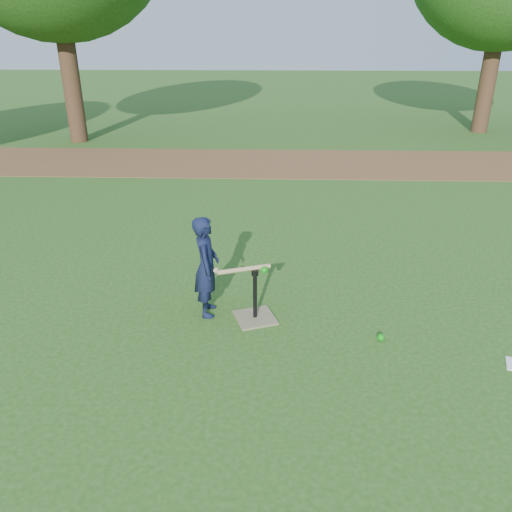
{
  "coord_description": "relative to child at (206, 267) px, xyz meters",
  "views": [
    {
      "loc": [
        -0.16,
        -4.81,
        3.0
      ],
      "look_at": [
        -0.36,
        0.4,
        0.65
      ],
      "focal_mm": 35.0,
      "sensor_mm": 36.0,
      "label": 1
    }
  ],
  "objects": [
    {
      "name": "wiffle_ball_ground",
      "position": [
        1.9,
        -0.51,
        -0.55
      ],
      "size": [
        0.08,
        0.08,
        0.08
      ],
      "primitive_type": "sphere",
      "color": "#0D9610",
      "rests_on": "ground"
    },
    {
      "name": "ground",
      "position": [
        0.91,
        -0.22,
        -0.59
      ],
      "size": [
        80.0,
        80.0,
        0.0
      ],
      "primitive_type": "plane",
      "color": "#285116",
      "rests_on": "ground"
    },
    {
      "name": "child",
      "position": [
        0.0,
        0.0,
        0.0
      ],
      "size": [
        0.32,
        0.45,
        1.18
      ],
      "primitive_type": "imported",
      "rotation": [
        0.0,
        0.0,
        1.65
      ],
      "color": "#111633",
      "rests_on": "ground"
    },
    {
      "name": "dirt_strip",
      "position": [
        0.91,
        7.28,
        -0.59
      ],
      "size": [
        24.0,
        3.0,
        0.01
      ],
      "primitive_type": "cube",
      "color": "brown",
      "rests_on": "ground"
    },
    {
      "name": "batting_tee",
      "position": [
        0.55,
        -0.12,
        -0.48
      ],
      "size": [
        0.55,
        0.55,
        0.61
      ],
      "color": "#827552",
      "rests_on": "ground"
    },
    {
      "name": "swing_action",
      "position": [
        0.45,
        -0.14,
        0.04
      ],
      "size": [
        0.62,
        0.25,
        0.08
      ],
      "color": "tan",
      "rests_on": "ground"
    }
  ]
}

